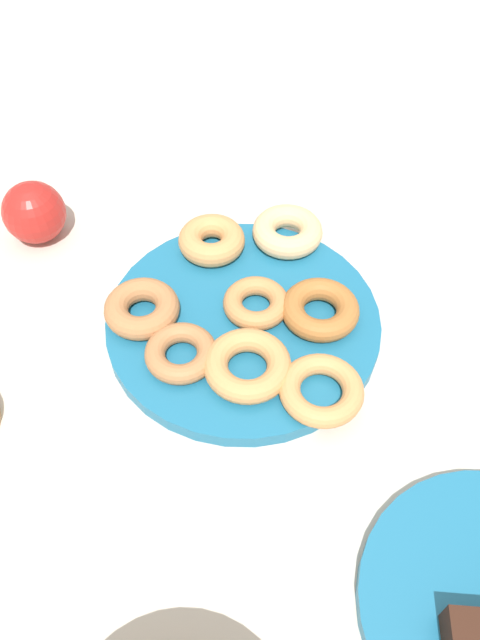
# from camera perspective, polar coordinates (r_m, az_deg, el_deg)

# --- Properties ---
(ground_plane) EXTENTS (2.40, 2.40, 0.00)m
(ground_plane) POSITION_cam_1_polar(r_m,az_deg,el_deg) (0.74, 0.29, -0.56)
(ground_plane) COLOR beige
(donut_plate) EXTENTS (0.32, 0.32, 0.02)m
(donut_plate) POSITION_cam_1_polar(r_m,az_deg,el_deg) (0.73, 0.29, -0.12)
(donut_plate) COLOR #1E6B93
(donut_plate) RESTS_ON ground_plane
(donut_0) EXTENTS (0.10, 0.10, 0.03)m
(donut_0) POSITION_cam_1_polar(r_m,az_deg,el_deg) (0.80, 4.33, 8.01)
(donut_0) COLOR #EABC84
(donut_0) RESTS_ON donut_plate
(donut_1) EXTENTS (0.12, 0.12, 0.03)m
(donut_1) POSITION_cam_1_polar(r_m,az_deg,el_deg) (0.72, -8.89, 1.04)
(donut_1) COLOR #B27547
(donut_1) RESTS_ON donut_plate
(donut_2) EXTENTS (0.11, 0.11, 0.02)m
(donut_2) POSITION_cam_1_polar(r_m,az_deg,el_deg) (0.72, 1.47, 1.55)
(donut_2) COLOR #C6844C
(donut_2) RESTS_ON donut_plate
(donut_3) EXTENTS (0.13, 0.13, 0.03)m
(donut_3) POSITION_cam_1_polar(r_m,az_deg,el_deg) (0.72, 7.28, 0.96)
(donut_3) COLOR #AD6B33
(donut_3) RESTS_ON donut_plate
(donut_4) EXTENTS (0.13, 0.13, 0.03)m
(donut_4) POSITION_cam_1_polar(r_m,az_deg,el_deg) (0.67, 0.68, -4.12)
(donut_4) COLOR tan
(donut_4) RESTS_ON donut_plate
(donut_5) EXTENTS (0.10, 0.10, 0.03)m
(donut_5) POSITION_cam_1_polar(r_m,az_deg,el_deg) (0.79, -2.59, 7.24)
(donut_5) COLOR tan
(donut_5) RESTS_ON donut_plate
(donut_6) EXTENTS (0.08, 0.08, 0.02)m
(donut_6) POSITION_cam_1_polar(r_m,az_deg,el_deg) (0.68, -5.38, -3.00)
(donut_6) COLOR #B27547
(donut_6) RESTS_ON donut_plate
(donut_7) EXTENTS (0.12, 0.12, 0.02)m
(donut_7) POSITION_cam_1_polar(r_m,az_deg,el_deg) (0.66, 7.39, -6.32)
(donut_7) COLOR tan
(donut_7) RESTS_ON donut_plate
(apple) EXTENTS (0.08, 0.08, 0.08)m
(apple) POSITION_cam_1_polar(r_m,az_deg,el_deg) (0.86, -18.18, 9.26)
(apple) COLOR red
(apple) RESTS_ON ground_plane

